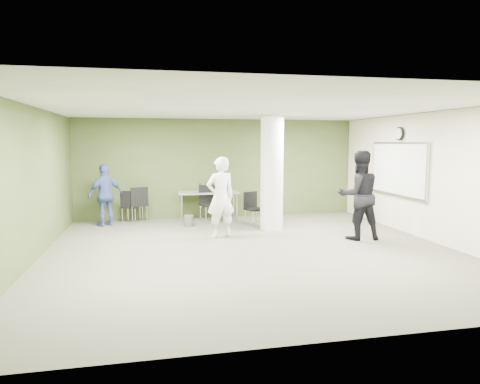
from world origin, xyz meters
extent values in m
plane|color=#535141|center=(0.00, 0.00, 0.00)|extent=(8.00, 8.00, 0.00)
plane|color=white|center=(0.00, 0.00, 2.80)|extent=(8.00, 8.00, 0.00)
cube|color=#405226|center=(0.00, 4.00, 1.40)|extent=(8.00, 2.80, 0.02)
cube|color=#405226|center=(-4.00, 0.00, 1.40)|extent=(0.02, 8.00, 2.80)
cube|color=beige|center=(4.00, 0.00, 1.40)|extent=(0.02, 8.00, 2.80)
cylinder|color=silver|center=(1.00, 2.00, 1.40)|extent=(0.56, 0.56, 2.80)
cube|color=silver|center=(3.93, 1.20, 1.50)|extent=(0.04, 2.30, 1.30)
cube|color=white|center=(3.91, 1.20, 1.50)|extent=(0.02, 2.20, 1.20)
cylinder|color=black|center=(3.93, 1.20, 2.35)|extent=(0.05, 0.32, 0.32)
cylinder|color=white|center=(3.90, 1.20, 2.35)|extent=(0.02, 0.26, 0.26)
cube|color=gray|center=(-0.37, 3.55, 0.77)|extent=(1.69, 0.79, 0.04)
cylinder|color=silver|center=(-1.13, 3.29, 0.37)|extent=(0.04, 0.04, 0.75)
cylinder|color=silver|center=(0.37, 3.23, 0.37)|extent=(0.04, 0.04, 0.75)
cylinder|color=silver|center=(-1.10, 3.87, 0.37)|extent=(0.04, 0.04, 0.75)
cylinder|color=silver|center=(0.39, 3.81, 0.37)|extent=(0.04, 0.04, 0.75)
cylinder|color=#16421E|center=(-0.62, 3.42, 0.91)|extent=(0.07, 0.07, 0.25)
cylinder|color=#B2B2B7|center=(0.00, 3.34, 0.88)|extent=(0.06, 0.06, 0.18)
cylinder|color=#4C4C4C|center=(-1.00, 2.73, 0.14)|extent=(0.25, 0.25, 0.28)
cube|color=black|center=(-2.46, 3.65, 0.42)|extent=(0.55, 0.55, 0.05)
cube|color=black|center=(-2.52, 3.46, 0.66)|extent=(0.40, 0.17, 0.42)
cylinder|color=silver|center=(-2.24, 3.76, 0.20)|extent=(0.02, 0.02, 0.40)
cylinder|color=silver|center=(-2.57, 3.88, 0.20)|extent=(0.02, 0.02, 0.40)
cylinder|color=silver|center=(-2.35, 3.42, 0.20)|extent=(0.02, 0.02, 0.40)
cylinder|color=silver|center=(-2.69, 3.54, 0.20)|extent=(0.02, 0.02, 0.40)
cube|color=black|center=(-2.29, 3.65, 0.47)|extent=(0.61, 0.61, 0.05)
cube|color=black|center=(-2.22, 3.44, 0.73)|extent=(0.45, 0.18, 0.47)
cylinder|color=silver|center=(-2.17, 3.90, 0.22)|extent=(0.02, 0.02, 0.45)
cylinder|color=silver|center=(-2.54, 3.78, 0.22)|extent=(0.02, 0.02, 0.45)
cylinder|color=silver|center=(-2.04, 3.52, 0.22)|extent=(0.02, 0.02, 0.45)
cylinder|color=silver|center=(-2.42, 3.40, 0.22)|extent=(0.02, 0.02, 0.45)
cube|color=black|center=(-0.37, 3.16, 0.48)|extent=(0.59, 0.59, 0.05)
cube|color=black|center=(-0.42, 3.38, 0.75)|extent=(0.47, 0.15, 0.48)
cylinder|color=silver|center=(-0.53, 2.92, 0.23)|extent=(0.02, 0.02, 0.46)
cylinder|color=silver|center=(-0.13, 3.01, 0.23)|extent=(0.02, 0.02, 0.46)
cylinder|color=silver|center=(-0.62, 3.32, 0.23)|extent=(0.02, 0.02, 0.46)
cylinder|color=silver|center=(-0.22, 3.41, 0.23)|extent=(0.02, 0.02, 0.46)
cube|color=black|center=(0.70, 2.54, 0.42)|extent=(0.56, 0.56, 0.05)
cube|color=black|center=(0.63, 2.72, 0.65)|extent=(0.40, 0.18, 0.42)
cylinder|color=silver|center=(0.60, 2.31, 0.20)|extent=(0.02, 0.02, 0.40)
cylinder|color=silver|center=(0.93, 2.44, 0.20)|extent=(0.02, 0.02, 0.40)
cylinder|color=silver|center=(0.47, 2.64, 0.20)|extent=(0.02, 0.02, 0.40)
cylinder|color=silver|center=(0.80, 2.76, 0.20)|extent=(0.02, 0.02, 0.40)
imported|color=white|center=(-0.39, 1.33, 0.91)|extent=(0.75, 0.59, 1.82)
imported|color=black|center=(2.56, 0.51, 0.98)|extent=(1.00, 0.80, 1.96)
imported|color=#3F549D|center=(-3.07, 3.24, 0.80)|extent=(1.00, 0.83, 1.60)
camera|label=1|loc=(-1.92, -8.10, 2.14)|focal=32.00mm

